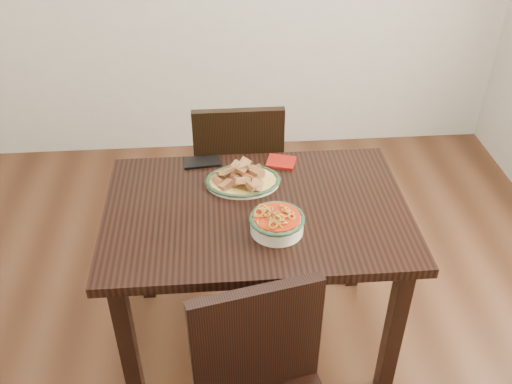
{
  "coord_description": "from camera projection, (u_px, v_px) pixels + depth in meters",
  "views": [
    {
      "loc": [
        -0.11,
        -1.7,
        2.09
      ],
      "look_at": [
        0.03,
        0.05,
        0.81
      ],
      "focal_mm": 40.0,
      "sensor_mm": 36.0,
      "label": 1
    }
  ],
  "objects": [
    {
      "name": "smartphone",
      "position": [
        202.0,
        162.0,
        2.44
      ],
      "size": [
        0.16,
        0.1,
        0.01
      ],
      "primitive_type": "cube",
      "rotation": [
        0.0,
        0.0,
        0.09
      ],
      "color": "black",
      "rests_on": "dining_table"
    },
    {
      "name": "chair_far",
      "position": [
        238.0,
        170.0,
        2.85
      ],
      "size": [
        0.42,
        0.42,
        0.89
      ],
      "rotation": [
        0.0,
        0.0,
        3.14
      ],
      "color": "black",
      "rests_on": "ground"
    },
    {
      "name": "napkin",
      "position": [
        281.0,
        162.0,
        2.44
      ],
      "size": [
        0.14,
        0.13,
        0.01
      ],
      "primitive_type": "cube",
      "rotation": [
        0.0,
        0.0,
        -0.3
      ],
      "color": "#98130B",
      "rests_on": "dining_table"
    },
    {
      "name": "fish_plate",
      "position": [
        243.0,
        175.0,
        2.29
      ],
      "size": [
        0.3,
        0.23,
        0.11
      ],
      "color": "beige",
      "rests_on": "dining_table"
    },
    {
      "name": "floor",
      "position": [
        251.0,
        342.0,
        2.6
      ],
      "size": [
        3.5,
        3.5,
        0.0
      ],
      "primitive_type": "plane",
      "color": "#3D2113",
      "rests_on": "ground"
    },
    {
      "name": "dining_table",
      "position": [
        256.0,
        228.0,
        2.25
      ],
      "size": [
        1.17,
        0.78,
        0.75
      ],
      "color": "black",
      "rests_on": "ground"
    },
    {
      "name": "noodle_bowl",
      "position": [
        277.0,
        221.0,
        2.05
      ],
      "size": [
        0.2,
        0.2,
        0.08
      ],
      "color": "#EFE5CA",
      "rests_on": "dining_table"
    }
  ]
}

